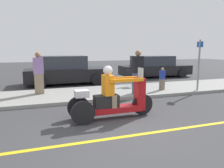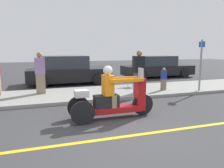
% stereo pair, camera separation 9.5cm
% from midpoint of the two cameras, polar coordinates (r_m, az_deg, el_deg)
% --- Properties ---
extents(ground_plane, '(60.00, 60.00, 0.00)m').
position_cam_midpoint_polar(ground_plane, '(5.01, 3.95, -13.56)').
color(ground_plane, '#38383A').
extents(lane_stripe, '(24.00, 0.12, 0.01)m').
position_cam_midpoint_polar(lane_stripe, '(5.06, 5.56, -13.29)').
color(lane_stripe, gold).
rests_on(lane_stripe, ground).
extents(sidewalk_strip, '(28.00, 2.80, 0.12)m').
position_cam_midpoint_polar(sidewalk_strip, '(9.23, -7.04, -2.59)').
color(sidewalk_strip, gray).
rests_on(sidewalk_strip, ground).
extents(motorcycle_trike, '(2.46, 0.68, 1.48)m').
position_cam_midpoint_polar(motorcycle_trike, '(6.09, 0.39, -4.10)').
color(motorcycle_trike, black).
rests_on(motorcycle_trike, ground).
extents(spectator_near_curb, '(0.42, 0.26, 1.75)m').
position_cam_midpoint_polar(spectator_near_curb, '(8.92, 7.35, 2.88)').
color(spectator_near_curb, '#38476B').
rests_on(spectator_near_curb, sidewalk_strip).
extents(spectator_mid_group, '(0.25, 0.17, 0.99)m').
position_cam_midpoint_polar(spectator_mid_group, '(9.92, 13.61, 1.20)').
color(spectator_mid_group, '#726656').
rests_on(spectator_mid_group, sidewalk_strip).
extents(spectator_with_child, '(0.41, 0.25, 1.69)m').
position_cam_midpoint_polar(spectator_with_child, '(9.31, -17.95, 2.57)').
color(spectator_with_child, gray).
rests_on(spectator_with_child, sidewalk_strip).
extents(folding_chair_set_back, '(0.52, 0.52, 0.82)m').
position_cam_midpoint_polar(folding_chair_set_back, '(10.61, 5.81, 2.06)').
color(folding_chair_set_back, '#A5A8AD').
rests_on(folding_chair_set_back, sidewalk_strip).
extents(parked_car_lot_center, '(4.46, 2.07, 1.56)m').
position_cam_midpoint_polar(parked_car_lot_center, '(12.31, -11.35, 3.41)').
color(parked_car_lot_center, black).
rests_on(parked_car_lot_center, ground).
extents(parked_car_lot_left, '(4.85, 1.95, 1.46)m').
position_cam_midpoint_polar(parked_car_lot_left, '(15.30, 11.76, 4.34)').
color(parked_car_lot_left, black).
rests_on(parked_car_lot_left, ground).
extents(street_sign, '(0.08, 0.36, 2.20)m').
position_cam_midpoint_polar(street_sign, '(10.22, 22.41, 5.05)').
color(street_sign, gray).
rests_on(street_sign, sidewalk_strip).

